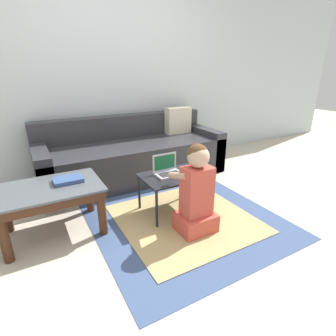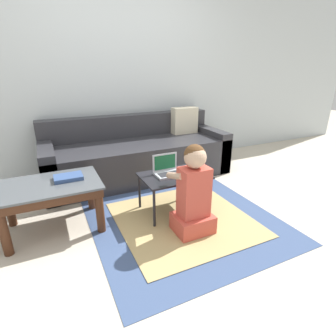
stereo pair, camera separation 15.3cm
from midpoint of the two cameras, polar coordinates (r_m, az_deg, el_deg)
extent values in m
plane|color=beige|center=(2.44, 0.57, -11.98)|extent=(16.00, 16.00, 0.00)
cube|color=silver|center=(3.67, -13.88, 19.15)|extent=(9.00, 0.06, 2.50)
cube|color=#3D517A|center=(2.50, 1.90, -11.00)|extent=(1.63, 1.64, 0.01)
cube|color=tan|center=(2.50, 1.90, -10.90)|extent=(1.18, 1.18, 0.00)
cube|color=#2D2D33|center=(3.38, -8.71, 1.75)|extent=(2.28, 0.87, 0.46)
cube|color=#2D2D33|center=(3.59, -11.02, 8.95)|extent=(2.28, 0.19, 0.29)
cube|color=#2D2D33|center=(3.18, -26.82, -0.79)|extent=(0.16, 0.87, 0.54)
cube|color=#2D2D33|center=(3.85, 6.18, 4.84)|extent=(0.16, 0.87, 0.54)
cube|color=beige|center=(3.75, 1.02, 10.34)|extent=(0.36, 0.14, 0.36)
cube|color=#4C5156|center=(2.36, -26.22, -3.93)|extent=(0.81, 0.55, 0.02)
cube|color=#422314|center=(2.37, -26.05, -4.90)|extent=(0.78, 0.53, 0.07)
cylinder|color=#422314|center=(2.27, -33.83, -12.49)|extent=(0.07, 0.07, 0.41)
cylinder|color=#422314|center=(2.28, -16.09, -9.32)|extent=(0.07, 0.07, 0.41)
cylinder|color=#422314|center=(2.66, -33.37, -7.65)|extent=(0.07, 0.07, 0.41)
cylinder|color=#422314|center=(2.67, -18.42, -4.99)|extent=(0.07, 0.07, 0.41)
cube|color=black|center=(2.48, -0.33, -1.67)|extent=(0.63, 0.43, 0.02)
cylinder|color=black|center=(2.30, -4.40, -9.00)|extent=(0.02, 0.02, 0.36)
cylinder|color=black|center=(2.56, 7.47, -5.79)|extent=(0.02, 0.02, 0.36)
cylinder|color=black|center=(2.61, -7.98, -5.31)|extent=(0.02, 0.02, 0.36)
cylinder|color=black|center=(2.84, 2.93, -2.84)|extent=(0.02, 0.02, 0.36)
cube|color=#B7BCC6|center=(2.46, -1.56, -1.39)|extent=(0.25, 0.18, 0.02)
cube|color=#28282D|center=(2.45, -1.39, -1.26)|extent=(0.21, 0.11, 0.00)
cube|color=#B7BCC6|center=(2.50, -2.51, 1.28)|extent=(0.25, 0.01, 0.17)
cube|color=#196038|center=(2.50, -2.47, 1.25)|extent=(0.22, 0.00, 0.14)
ellipsoid|color=black|center=(2.54, 2.64, -0.46)|extent=(0.06, 0.10, 0.04)
cube|color=#CC4C3D|center=(2.31, 4.07, -11.69)|extent=(0.32, 0.26, 0.16)
cube|color=#CC4C3D|center=(2.17, 4.27, -5.13)|extent=(0.24, 0.17, 0.42)
sphere|color=tan|center=(2.05, 4.49, 2.44)|extent=(0.18, 0.18, 0.18)
sphere|color=brown|center=(2.06, 4.34, 2.95)|extent=(0.17, 0.17, 0.17)
cylinder|color=tan|center=(2.15, 0.13, -1.70)|extent=(0.06, 0.25, 0.13)
cylinder|color=tan|center=(2.27, 5.08, -0.63)|extent=(0.06, 0.25, 0.13)
cube|color=#334C7F|center=(2.38, -22.65, -2.43)|extent=(0.23, 0.16, 0.03)
camera|label=1|loc=(0.08, -91.77, -0.67)|focal=28.00mm
camera|label=2|loc=(0.08, 88.23, 0.67)|focal=28.00mm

